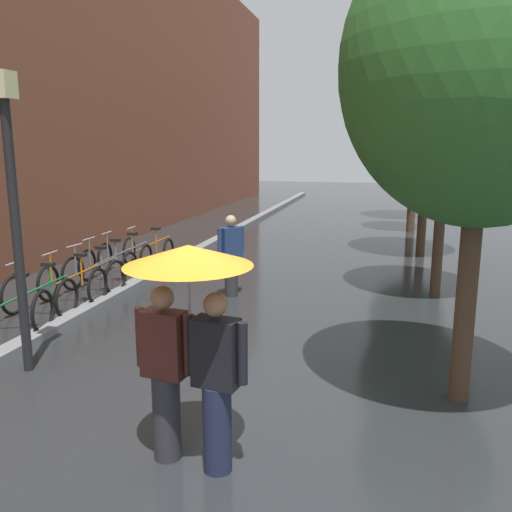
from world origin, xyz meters
The scene contains 17 objects.
ground_plane centered at (0.00, 0.00, 0.00)m, with size 80.00×80.00×0.00m, color #26282B.
kerb_strip centered at (-3.20, 10.00, 0.06)m, with size 0.30×36.00×0.12m, color slate.
street_tree_0 centered at (2.77, 1.52, 3.67)m, with size 2.99×2.99×5.35m.
street_tree_1 centered at (2.86, 6.03, 3.65)m, with size 2.76×2.76×5.21m.
street_tree_2 centered at (2.79, 10.18, 3.75)m, with size 3.01×3.01×5.59m.
street_tree_3 centered at (2.67, 14.26, 4.02)m, with size 2.36×2.36×5.45m.
street_tree_4 centered at (2.86, 17.71, 4.23)m, with size 3.11×3.11×5.81m.
parked_bicycle_0 centered at (-3.79, 2.26, 0.38)m, with size 1.17×0.85×0.96m.
parked_bicycle_1 centered at (-3.84, 3.04, 0.38)m, with size 1.10×0.73×0.96m.
parked_bicycle_2 centered at (-3.75, 3.89, 0.38)m, with size 1.10×0.72×0.96m.
parked_bicycle_3 centered at (-3.76, 4.65, 0.38)m, with size 1.15×0.82×0.96m.
parked_bicycle_4 centered at (-3.91, 5.47, 0.38)m, with size 1.09×0.72×0.96m.
parked_bicycle_5 centered at (-3.94, 6.32, 0.38)m, with size 1.11×0.75×0.96m.
parked_bicycle_6 centered at (-3.75, 7.16, 0.38)m, with size 1.12×0.76×0.96m.
couple_under_umbrella centered at (0.23, -0.41, 1.37)m, with size 1.12×1.12×2.05m.
street_lamp_post centered at (-2.60, 1.04, 2.22)m, with size 0.24×0.24×3.74m.
pedestrian_walking_midground centered at (-1.02, 5.07, 0.81)m, with size 0.43×0.47×1.59m.
Camera 1 is at (1.86, -4.58, 2.87)m, focal length 37.26 mm.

